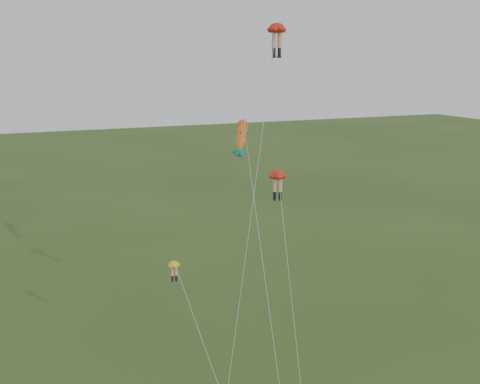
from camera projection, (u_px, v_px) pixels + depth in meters
name	position (u px, v px, depth m)	size (l,w,h in m)	color
legs_kite_red_high	(276.00, 37.00, 36.94)	(7.30, 7.52, 23.96)	red
legs_kite_red_mid	(278.00, 181.00, 37.08)	(1.81, 6.77, 14.04)	red
legs_kite_yellow	(178.00, 276.00, 35.62)	(1.69, 10.28, 8.28)	yellow
fish_kite	(242.00, 136.00, 41.66)	(3.44, 13.78, 17.19)	gold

